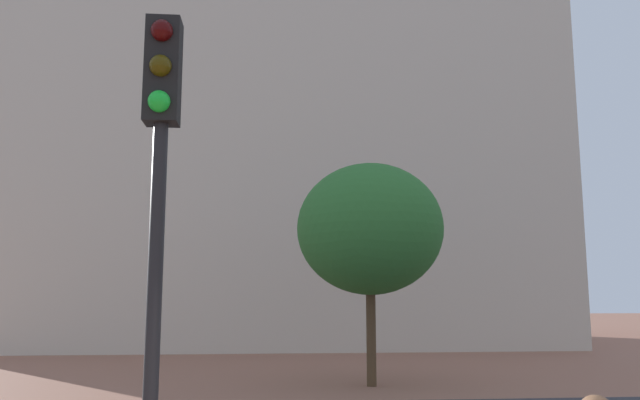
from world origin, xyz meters
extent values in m
cube|color=beige|center=(-0.17, 28.91, 8.21)|extent=(25.79, 13.19, 16.41)
cube|color=#4C515B|center=(-0.17, 28.91, 17.61)|extent=(23.73, 12.14, 2.40)
cube|color=beige|center=(0.64, 28.91, 13.68)|extent=(4.15, 4.15, 27.37)
cylinder|color=beige|center=(-11.57, 23.81, 10.00)|extent=(2.80, 2.80, 20.01)
cylinder|color=beige|center=(11.22, 23.81, 9.74)|extent=(2.80, 2.80, 19.47)
cylinder|color=black|center=(-1.60, 2.15, 1.86)|extent=(0.12, 0.12, 3.72)
cube|color=black|center=(-1.60, 2.15, 4.17)|extent=(0.28, 0.24, 0.90)
sphere|color=#390606|center=(-1.60, 2.02, 4.47)|extent=(0.18, 0.18, 0.18)
sphere|color=#3C3306|center=(-1.60, 2.02, 4.17)|extent=(0.18, 0.18, 0.18)
sphere|color=green|center=(-1.60, 2.02, 3.87)|extent=(0.18, 0.18, 0.18)
cylinder|color=#4C3823|center=(1.99, 13.34, 1.25)|extent=(0.25, 0.25, 2.50)
ellipsoid|color=#2D6B2D|center=(1.99, 13.34, 4.05)|extent=(3.87, 3.87, 3.48)
camera|label=1|loc=(-0.72, -2.90, 2.34)|focal=34.91mm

